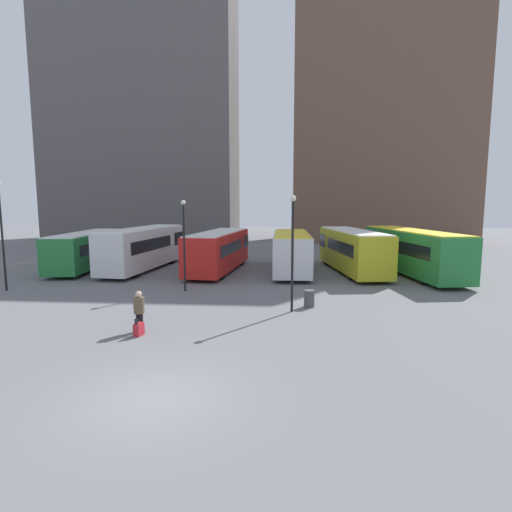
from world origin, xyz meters
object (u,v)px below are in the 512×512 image
object	(u,v)px
bus_0	(87,249)
bus_4	(352,249)
bus_1	(144,247)
bus_5	(411,250)
trash_bin	(309,299)
lamp_post_0	(184,238)
lamp_post_1	(2,228)
lamp_post_2	(293,244)
bus_3	(291,251)
bus_2	(219,250)
traveler	(139,308)
suitcase	(139,329)

from	to	relation	value
bus_0	bus_4	distance (m)	20.83
bus_1	bus_5	bearing A→B (deg)	-86.43
bus_4	trash_bin	size ratio (longest dim) A/B	12.95
lamp_post_0	lamp_post_1	world-z (taller)	lamp_post_1
bus_4	trash_bin	bearing A→B (deg)	152.89
lamp_post_1	lamp_post_2	size ratio (longest dim) A/B	1.17
bus_1	bus_5	xyz separation A→B (m)	(20.28, -0.48, -0.01)
bus_3	trash_bin	distance (m)	10.33
bus_3	lamp_post_1	xyz separation A→B (m)	(-16.89, -7.83, 2.10)
bus_0	bus_4	size ratio (longest dim) A/B	0.99
bus_0	bus_1	xyz separation A→B (m)	(4.74, -0.09, 0.21)
bus_1	bus_3	size ratio (longest dim) A/B	1.18
bus_2	lamp_post_0	distance (m)	7.46
bus_4	trash_bin	xyz separation A→B (m)	(-3.75, -10.97, -1.29)
lamp_post_0	trash_bin	world-z (taller)	lamp_post_0
bus_3	lamp_post_2	size ratio (longest dim) A/B	1.71
trash_bin	lamp_post_1	bearing A→B (deg)	172.29
bus_3	traveler	xyz separation A→B (m)	(-6.18, -14.67, -0.64)
bus_1	lamp_post_2	xyz separation A→B (m)	(11.47, -11.78, 1.46)
bus_0	bus_4	bearing A→B (deg)	-96.53
bus_5	lamp_post_2	world-z (taller)	lamp_post_2
bus_3	lamp_post_2	world-z (taller)	lamp_post_2
bus_3	suitcase	distance (m)	16.38
lamp_post_1	trash_bin	bearing A→B (deg)	-7.71
bus_2	lamp_post_0	xyz separation A→B (m)	(-0.78, -7.27, 1.51)
bus_4	bus_1	bearing A→B (deg)	82.37
bus_2	lamp_post_2	bearing A→B (deg)	-149.11
bus_0	lamp_post_1	bearing A→B (deg)	169.04
bus_5	lamp_post_2	xyz separation A→B (m)	(-8.81, -11.30, 1.48)
bus_4	trash_bin	world-z (taller)	bus_4
bus_0	suitcase	xyz separation A→B (m)	(10.23, -15.83, -1.32)
bus_0	traveler	world-z (taller)	bus_0
bus_1	bus_2	world-z (taller)	bus_1
bus_2	suitcase	size ratio (longest dim) A/B	14.69
bus_1	suitcase	bearing A→B (deg)	-155.84
bus_2	lamp_post_2	xyz separation A→B (m)	(5.47, -11.44, 1.60)
bus_5	traveler	bearing A→B (deg)	125.66
bus_4	lamp_post_0	bearing A→B (deg)	117.31
bus_0	bus_5	world-z (taller)	bus_5
bus_4	trash_bin	distance (m)	11.67
bus_4	bus_5	size ratio (longest dim) A/B	0.88
bus_1	bus_3	world-z (taller)	bus_1
lamp_post_2	trash_bin	distance (m)	3.11
bus_0	suitcase	bearing A→B (deg)	-153.88
bus_2	suitcase	xyz separation A→B (m)	(-0.51, -15.41, -1.39)
lamp_post_0	suitcase	bearing A→B (deg)	-88.07
lamp_post_0	lamp_post_1	distance (m)	10.63
bus_0	lamp_post_1	xyz separation A→B (m)	(-0.63, -8.50, 2.16)
bus_1	lamp_post_0	world-z (taller)	lamp_post_0
lamp_post_0	bus_2	bearing A→B (deg)	83.85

